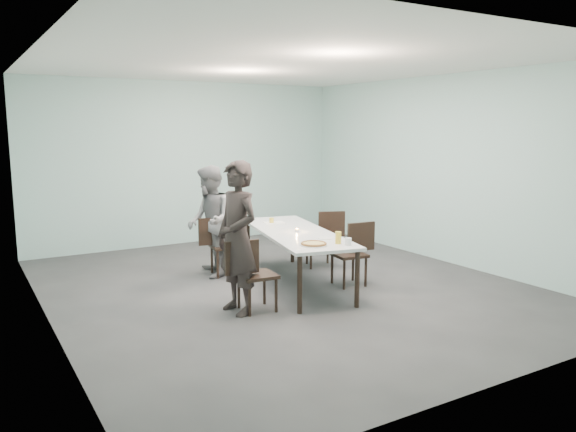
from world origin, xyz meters
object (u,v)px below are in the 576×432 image
side_plate (325,238)px  water_tumbler (348,242)px  chair_far_right (325,235)px  chair_far_left (220,242)px  diner_far (210,221)px  amber_tumbler (272,220)px  chair_near_left (251,270)px  beer_glass (338,238)px  tealight (297,230)px  chair_near_right (354,249)px  table (296,235)px  diner_near (237,238)px  pizza (314,244)px

side_plate → water_tumbler: (0.01, -0.48, 0.04)m
chair_far_right → chair_far_left: bearing=10.6°
diner_far → amber_tumbler: size_ratio=20.37×
chair_far_left → side_plate: (0.77, -1.60, 0.25)m
chair_near_left → beer_glass: size_ratio=5.80×
diner_far → beer_glass: 2.17m
beer_glass → amber_tumbler: 1.72m
tealight → chair_near_right: bearing=-28.6°
table → diner_far: bearing=130.4°
chair_near_left → chair_far_right: (2.00, 1.36, 0.00)m
table → tealight: size_ratio=48.81×
chair_far_left → amber_tumbler: size_ratio=10.88×
diner_near → chair_far_right: bearing=113.5°
chair_near_left → chair_near_right: 1.78m
chair_far_left → diner_near: 1.77m
chair_near_left → tealight: 1.28m
chair_far_left → side_plate: 1.79m
chair_far_left → beer_glass: (0.72, -1.94, 0.32)m
table → tealight: bearing=-104.9°
diner_far → water_tumbler: bearing=38.5°
beer_glass → amber_tumbler: size_ratio=1.88×
chair_far_left → side_plate: bearing=-55.6°
diner_near → pizza: size_ratio=5.30×
chair_near_left → chair_far_left: 1.74m
diner_near → beer_glass: bearing=68.7°
chair_far_left → diner_near: size_ratio=0.48×
side_plate → pizza: bearing=-142.7°
amber_tumbler → table: bearing=-92.6°
table → chair_far_right: (0.92, 0.62, -0.19)m
chair_far_left → amber_tumbler: (0.74, -0.22, 0.29)m
chair_far_right → diner_far: bearing=10.3°
chair_near_right → amber_tumbler: chair_near_right is taller
water_tumbler → tealight: 1.06m
beer_glass → water_tumbler: bearing=-68.3°
chair_far_left → diner_near: bearing=-98.4°
chair_far_right → side_plate: bearing=77.8°
beer_glass → water_tumbler: size_ratio=1.67×
tealight → water_tumbler: bearing=-85.5°
chair_far_left → pizza: 1.94m
side_plate → chair_far_right: bearing=55.5°
water_tumbler → table: bearing=93.4°
chair_near_right → chair_far_right: 1.09m
chair_far_left → tealight: size_ratio=15.54×
chair_near_left → amber_tumbler: size_ratio=10.88×
table → pizza: pizza is taller
table → chair_near_left: (-1.08, -0.73, -0.19)m
chair_far_right → water_tumbler: size_ratio=9.67×
table → chair_near_left: size_ratio=3.14×
chair_far_right → water_tumbler: (-0.86, -1.74, 0.29)m
amber_tumbler → water_tumbler: bearing=-89.0°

